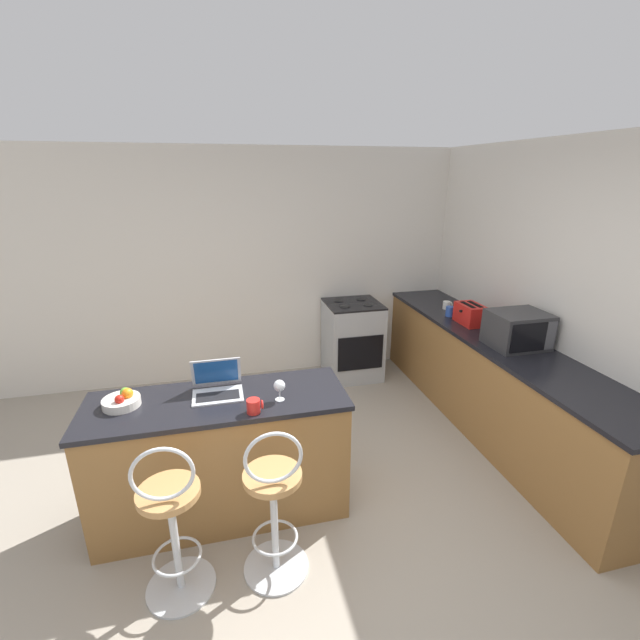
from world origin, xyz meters
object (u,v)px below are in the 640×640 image
object	(u,v)px
microwave	(518,330)
wine_glass_short	(279,386)
bar_stool_far	(274,506)
fruit_bowl	(122,400)
bar_stool_near	(172,524)
mug_white	(447,305)
toaster	(470,314)
laptop	(217,385)
mug_red	(254,406)
mug_blue	(450,311)
stove_range	(352,340)

from	to	relation	value
microwave	wine_glass_short	xyz separation A→B (m)	(-2.11, -0.44, -0.05)
bar_stool_far	fruit_bowl	xyz separation A→B (m)	(-0.87, 0.64, 0.45)
wine_glass_short	fruit_bowl	world-z (taller)	wine_glass_short
bar_stool_near	microwave	bearing A→B (deg)	18.22
mug_white	toaster	bearing A→B (deg)	-92.90
fruit_bowl	mug_white	size ratio (longest dim) A/B	2.34
laptop	mug_red	bearing A→B (deg)	-55.50
mug_blue	mug_white	size ratio (longest dim) A/B	1.05
toaster	mug_red	size ratio (longest dim) A/B	3.03
stove_range	wine_glass_short	xyz separation A→B (m)	(-1.15, -2.00, 0.55)
toaster	fruit_bowl	bearing A→B (deg)	-163.58
bar_stool_far	wine_glass_short	size ratio (longest dim) A/B	7.26
mug_red	mug_white	world-z (taller)	mug_red
bar_stool_far	laptop	distance (m)	0.87
bar_stool_near	mug_red	world-z (taller)	bar_stool_near
bar_stool_far	toaster	world-z (taller)	toaster
mug_blue	wine_glass_short	size ratio (longest dim) A/B	0.73
wine_glass_short	fruit_bowl	size ratio (longest dim) A/B	0.62
toaster	fruit_bowl	distance (m)	3.17
wine_glass_short	fruit_bowl	bearing A→B (deg)	170.67
microwave	fruit_bowl	distance (m)	3.11
toaster	mug_white	size ratio (longest dim) A/B	3.16
microwave	mug_blue	bearing A→B (deg)	98.46
microwave	mug_blue	world-z (taller)	microwave
wine_glass_short	laptop	bearing A→B (deg)	153.22
mug_red	microwave	bearing A→B (deg)	13.70
stove_range	toaster	bearing A→B (deg)	-46.30
bar_stool_near	stove_range	bearing A→B (deg)	53.55
bar_stool_near	fruit_bowl	world-z (taller)	bar_stool_near
fruit_bowl	mug_red	bearing A→B (deg)	-19.01
mug_blue	wine_glass_short	world-z (taller)	wine_glass_short
mug_blue	wine_glass_short	distance (m)	2.38
bar_stool_near	stove_range	size ratio (longest dim) A/B	1.13
mug_white	bar_stool_near	bearing A→B (deg)	-143.71
bar_stool_far	wine_glass_short	distance (m)	0.71
mug_white	laptop	bearing A→B (deg)	-151.39
bar_stool_near	laptop	bearing A→B (deg)	67.05
stove_range	fruit_bowl	size ratio (longest dim) A/B	3.95
laptop	stove_range	bearing A→B (deg)	49.40
stove_range	mug_red	distance (m)	2.55
bar_stool_far	stove_range	bearing A→B (deg)	62.91
stove_range	bar_stool_near	bearing A→B (deg)	-126.45
mug_red	toaster	bearing A→B (deg)	27.79
mug_red	fruit_bowl	size ratio (longest dim) A/B	0.45
bar_stool_far	mug_red	world-z (taller)	bar_stool_far
bar_stool_far	microwave	bearing A→B (deg)	22.41
bar_stool_far	microwave	distance (m)	2.48
bar_stool_far	mug_red	bearing A→B (deg)	99.28
bar_stool_near	toaster	xyz separation A→B (m)	(2.73, 1.54, 0.51)
toaster	wine_glass_short	size ratio (longest dim) A/B	2.19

